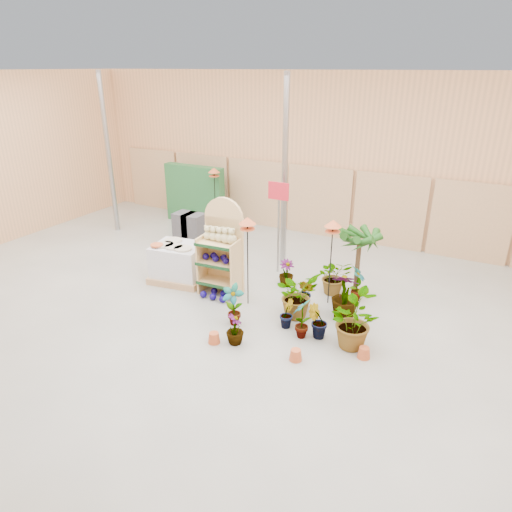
{
  "coord_description": "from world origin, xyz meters",
  "views": [
    {
      "loc": [
        4.31,
        -6.1,
        4.6
      ],
      "look_at": [
        0.3,
        1.5,
        1.0
      ],
      "focal_mm": 32.0,
      "sensor_mm": 36.0,
      "label": 1
    }
  ],
  "objects_px": {
    "pallet_stack": "(179,263)",
    "potted_plant_2": "(297,294)",
    "display_shelf": "(222,250)",
    "bird_table_front": "(247,224)"
  },
  "relations": [
    {
      "from": "pallet_stack",
      "to": "potted_plant_2",
      "type": "xyz_separation_m",
      "value": [
        3.04,
        -0.27,
        0.05
      ]
    },
    {
      "from": "display_shelf",
      "to": "pallet_stack",
      "type": "relative_size",
      "value": 1.56
    },
    {
      "from": "bird_table_front",
      "to": "display_shelf",
      "type": "bearing_deg",
      "value": 161.1
    },
    {
      "from": "display_shelf",
      "to": "potted_plant_2",
      "type": "distance_m",
      "value": 1.93
    },
    {
      "from": "display_shelf",
      "to": "potted_plant_2",
      "type": "bearing_deg",
      "value": -11.92
    },
    {
      "from": "display_shelf",
      "to": "pallet_stack",
      "type": "xyz_separation_m",
      "value": [
        -1.19,
        0.01,
        -0.53
      ]
    },
    {
      "from": "potted_plant_2",
      "to": "pallet_stack",
      "type": "bearing_deg",
      "value": 174.97
    },
    {
      "from": "pallet_stack",
      "to": "bird_table_front",
      "type": "bearing_deg",
      "value": -16.63
    },
    {
      "from": "display_shelf",
      "to": "potted_plant_2",
      "type": "relative_size",
      "value": 2.2
    },
    {
      "from": "display_shelf",
      "to": "pallet_stack",
      "type": "height_order",
      "value": "display_shelf"
    }
  ]
}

